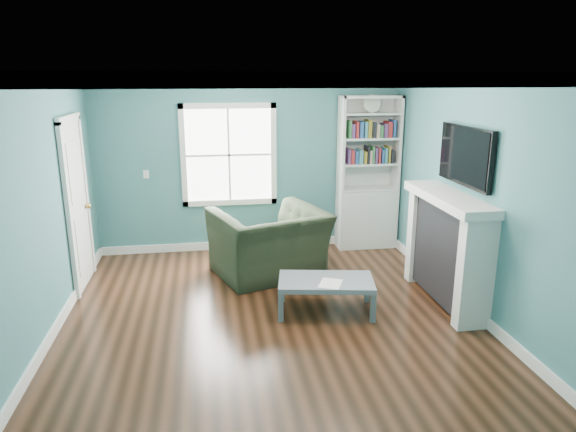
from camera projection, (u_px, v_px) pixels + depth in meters
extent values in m
plane|color=black|center=(271.00, 321.00, 5.59)|extent=(5.00, 5.00, 0.00)
plane|color=teal|center=(249.00, 164.00, 7.62)|extent=(4.50, 0.00, 4.50)
plane|color=teal|center=(325.00, 313.00, 2.86)|extent=(4.50, 0.00, 4.50)
plane|color=teal|center=(37.00, 214.00, 4.90)|extent=(0.00, 5.00, 5.00)
plane|color=teal|center=(475.00, 197.00, 5.58)|extent=(0.00, 5.00, 5.00)
plane|color=white|center=(269.00, 73.00, 4.90)|extent=(5.00, 5.00, 0.00)
cube|color=white|center=(251.00, 244.00, 7.94)|extent=(4.50, 0.03, 0.12)
cube|color=white|center=(54.00, 331.00, 5.23)|extent=(0.03, 5.00, 0.12)
cube|color=white|center=(464.00, 302.00, 5.91)|extent=(0.03, 5.00, 0.12)
cube|color=white|center=(248.00, 77.00, 7.27)|extent=(4.50, 0.04, 0.08)
cube|color=white|center=(329.00, 80.00, 2.54)|extent=(4.50, 0.04, 0.08)
cube|color=white|center=(21.00, 78.00, 4.57)|extent=(0.04, 5.00, 0.08)
cube|color=white|center=(485.00, 77.00, 5.24)|extent=(0.04, 5.00, 0.08)
cube|color=white|center=(229.00, 155.00, 7.53)|extent=(1.24, 0.01, 1.34)
cube|color=white|center=(183.00, 156.00, 7.42)|extent=(0.08, 0.06, 1.50)
cube|color=white|center=(274.00, 154.00, 7.62)|extent=(0.08, 0.06, 1.50)
cube|color=white|center=(230.00, 202.00, 7.71)|extent=(1.40, 0.06, 0.08)
cube|color=white|center=(227.00, 106.00, 7.33)|extent=(1.40, 0.06, 0.08)
cube|color=white|center=(229.00, 155.00, 7.52)|extent=(1.24, 0.03, 0.03)
cube|color=white|center=(229.00, 155.00, 7.52)|extent=(0.03, 0.03, 1.34)
cube|color=silver|center=(366.00, 218.00, 7.92)|extent=(0.90, 0.35, 0.90)
cube|color=silver|center=(341.00, 144.00, 7.55)|extent=(0.04, 0.35, 1.40)
cube|color=silver|center=(397.00, 143.00, 7.68)|extent=(0.04, 0.35, 1.40)
cube|color=silver|center=(366.00, 142.00, 7.77)|extent=(0.90, 0.02, 1.40)
cube|color=silver|center=(371.00, 97.00, 7.43)|extent=(0.90, 0.35, 0.04)
cube|color=silver|center=(367.00, 188.00, 7.79)|extent=(0.84, 0.33, 0.03)
cube|color=silver|center=(368.00, 164.00, 7.69)|extent=(0.84, 0.33, 0.03)
cube|color=silver|center=(369.00, 138.00, 7.59)|extent=(0.84, 0.33, 0.03)
cube|color=silver|center=(370.00, 114.00, 7.50)|extent=(0.84, 0.33, 0.03)
cube|color=#593366|center=(369.00, 156.00, 7.64)|extent=(0.70, 0.25, 0.22)
cube|color=maroon|center=(370.00, 130.00, 7.54)|extent=(0.70, 0.25, 0.22)
cylinder|color=beige|center=(372.00, 104.00, 7.41)|extent=(0.26, 0.06, 0.26)
cube|color=black|center=(448.00, 253.00, 5.93)|extent=(0.30, 1.20, 1.10)
cube|color=black|center=(445.00, 269.00, 5.98)|extent=(0.22, 0.65, 0.70)
cube|color=silver|center=(475.00, 274.00, 5.29)|extent=(0.36, 0.16, 1.20)
cube|color=silver|center=(423.00, 235.00, 6.57)|extent=(0.36, 0.16, 1.20)
cube|color=silver|center=(449.00, 198.00, 5.75)|extent=(0.44, 1.58, 0.10)
cube|color=black|center=(466.00, 156.00, 5.65)|extent=(0.06, 1.10, 0.65)
cube|color=silver|center=(77.00, 206.00, 6.31)|extent=(0.04, 0.80, 2.05)
cube|color=white|center=(69.00, 216.00, 5.89)|extent=(0.05, 0.08, 2.13)
cube|color=white|center=(86.00, 198.00, 6.74)|extent=(0.05, 0.08, 2.13)
cube|color=white|center=(68.00, 119.00, 6.03)|extent=(0.05, 0.98, 0.08)
sphere|color=#BF8C3F|center=(88.00, 206.00, 6.63)|extent=(0.07, 0.07, 0.07)
ellipsoid|color=white|center=(357.00, 80.00, 5.14)|extent=(0.34, 0.34, 0.15)
cylinder|color=white|center=(357.00, 75.00, 5.13)|extent=(0.38, 0.38, 0.03)
cube|color=white|center=(146.00, 174.00, 7.41)|extent=(0.08, 0.01, 0.12)
imported|color=black|center=(269.00, 232.00, 6.73)|extent=(1.57, 1.28, 1.19)
cube|color=#525D63|center=(281.00, 307.00, 5.54)|extent=(0.07, 0.07, 0.33)
cube|color=#525D63|center=(373.00, 308.00, 5.52)|extent=(0.07, 0.07, 0.33)
cube|color=#525D63|center=(282.00, 288.00, 6.03)|extent=(0.07, 0.07, 0.33)
cube|color=#525D63|center=(367.00, 289.00, 6.01)|extent=(0.07, 0.07, 0.33)
cube|color=slate|center=(326.00, 282.00, 5.72)|extent=(1.14, 0.75, 0.06)
cube|color=white|center=(331.00, 283.00, 5.60)|extent=(0.33, 0.36, 0.00)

